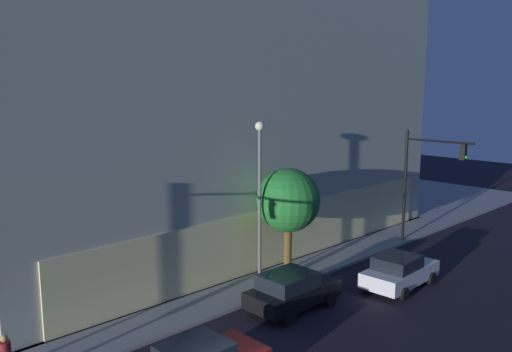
# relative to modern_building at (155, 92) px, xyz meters

# --- Properties ---
(modern_building) EXTENTS (29.61, 24.49, 18.73)m
(modern_building) POSITION_rel_modern_building_xyz_m (0.00, 0.00, 0.00)
(modern_building) COLOR #4C4C51
(modern_building) RESTS_ON ground
(traffic_light_far_corner) EXTENTS (0.32, 4.26, 6.90)m
(traffic_light_far_corner) POSITION_rel_modern_building_xyz_m (8.68, -15.49, -4.63)
(traffic_light_far_corner) COLOR black
(traffic_light_far_corner) RESTS_ON sidewalk_corner
(street_lamp_sidewalk) EXTENTS (0.44, 0.44, 7.88)m
(street_lamp_sidewalk) POSITION_rel_modern_building_xyz_m (-3.14, -13.42, -4.19)
(street_lamp_sidewalk) COLOR slate
(street_lamp_sidewalk) RESTS_ON sidewalk_corner
(sidewalk_tree) EXTENTS (3.19, 3.19, 5.51)m
(sidewalk_tree) POSITION_rel_modern_building_xyz_m (-1.36, -13.62, -5.26)
(sidewalk_tree) COLOR brown
(sidewalk_tree) RESTS_ON sidewalk_corner
(car_black) EXTENTS (4.32, 2.26, 1.69)m
(car_black) POSITION_rel_modern_building_xyz_m (-4.01, -16.30, -8.42)
(car_black) COLOR black
(car_black) RESTS_ON ground
(car_white) EXTENTS (4.46, 2.28, 1.62)m
(car_white) POSITION_rel_modern_building_xyz_m (1.65, -18.20, -8.49)
(car_white) COLOR silver
(car_white) RESTS_ON ground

